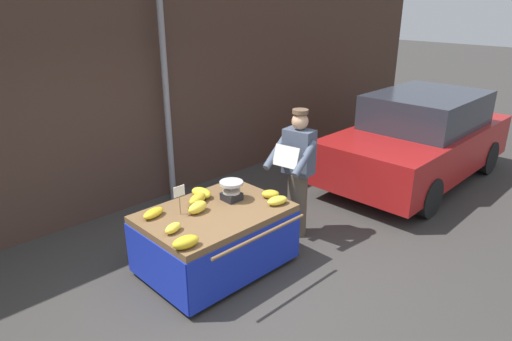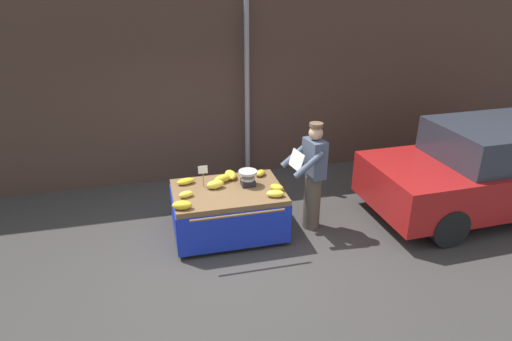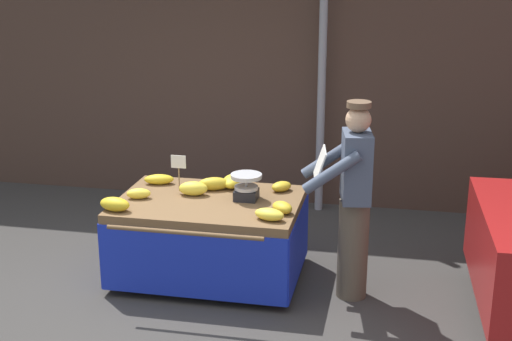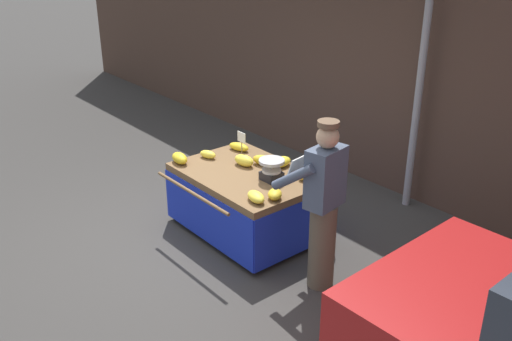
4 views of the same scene
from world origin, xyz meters
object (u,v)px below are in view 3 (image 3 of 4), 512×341
Objects in this scene: banana_bunch_5 at (115,204)px; banana_bunch_7 at (214,184)px; banana_bunch_0 at (282,207)px; banana_bunch_8 at (232,181)px; vendor_person at (353,200)px; banana_cart at (209,221)px; banana_bunch_4 at (281,186)px; weighing_scale at (246,187)px; street_pole at (322,64)px; price_sign at (179,165)px; banana_bunch_1 at (139,194)px; banana_bunch_3 at (193,188)px; banana_bunch_2 at (159,179)px; banana_bunch_6 at (269,214)px.

banana_bunch_7 is at bearing 46.10° from banana_bunch_5.
banana_bunch_8 is (-0.58, 0.59, 0.01)m from banana_bunch_0.
banana_bunch_0 is 0.60m from vendor_person.
banana_cart is 0.74m from banana_bunch_4.
weighing_scale reaches higher than banana_bunch_5.
price_sign is (-1.09, -1.81, -0.70)m from street_pole.
banana_bunch_3 is (0.45, 0.19, 0.02)m from banana_bunch_1.
banana_bunch_4 is 1.53m from banana_bunch_5.
banana_bunch_2 is 1.17m from banana_bunch_4.
banana_bunch_0 is 0.80× the size of banana_bunch_3.
banana_bunch_3 reaches higher than banana_cart.
banana_cart is at bearing 31.56° from banana_bunch_5.
banana_bunch_0 is 0.76× the size of banana_bunch_5.
banana_bunch_7 is (-0.03, 0.27, 0.26)m from banana_cart.
banana_bunch_6 is (0.95, -0.57, -0.20)m from price_sign.
banana_bunch_2 is (0.04, 0.44, 0.00)m from banana_bunch_1.
banana_bunch_4 is at bearing 31.66° from banana_bunch_5.
street_pole reaches higher than weighing_scale.
banana_bunch_3 reaches higher than banana_bunch_4.
banana_bunch_4 is at bearing 144.79° from vendor_person.
banana_bunch_3 is 0.92m from banana_bunch_6.
weighing_scale reaches higher than banana_bunch_6.
banana_bunch_7 is 0.17× the size of vendor_person.
price_sign is (-0.33, 0.19, 0.45)m from banana_cart.
vendor_person is at bearing -8.23° from banana_bunch_3.
banana_bunch_7 is at bearing 150.85° from weighing_scale.
banana_bunch_3 is at bearing -115.97° from street_pole.
banana_bunch_4 is (1.17, 0.03, -0.00)m from banana_bunch_2.
banana_bunch_8 is at bearing 33.38° from banana_bunch_1.
banana_bunch_0 is 0.97× the size of banana_bunch_1.
banana_bunch_1 is at bearing -123.42° from street_pole.
banana_cart is 5.63× the size of banana_bunch_7.
price_sign is at bearing 44.16° from banana_bunch_1.
banana_bunch_4 is at bearing 47.20° from weighing_scale.
vendor_person is at bearing -11.63° from weighing_scale.
banana_bunch_4 is at bearing 31.78° from banana_cart.
banana_cart is 6.00× the size of banana_bunch_5.
street_pole is at bearing 69.18° from banana_cart.
street_pole is at bearing 103.86° from vendor_person.
banana_cart is 0.59m from price_sign.
banana_bunch_8 is (0.74, 0.49, 0.01)m from banana_bunch_1.
banana_cart is 5.87× the size of banana_bunch_2.
banana_bunch_2 is 1.07× the size of banana_bunch_3.
weighing_scale is at bearing 26.41° from banana_bunch_5.
banana_bunch_7 is (-0.62, -0.09, 0.02)m from banana_bunch_4.
banana_cart is at bearing 148.14° from banana_bunch_6.
banana_cart is 0.46m from weighing_scale.
banana_bunch_0 is 0.91m from banana_bunch_3.
banana_bunch_4 is at bearing 20.88° from banana_bunch_1.
banana_bunch_5 reaches higher than banana_bunch_2.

